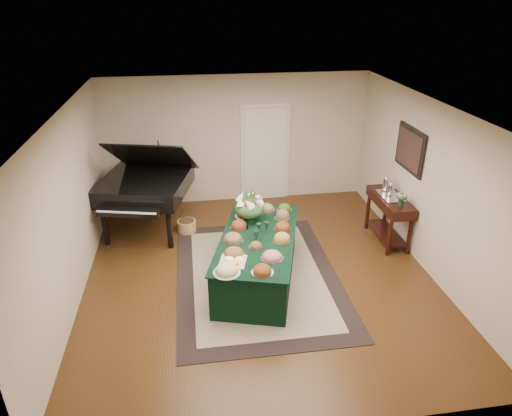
{
  "coord_description": "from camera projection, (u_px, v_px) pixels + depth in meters",
  "views": [
    {
      "loc": [
        -0.97,
        -6.19,
        4.21
      ],
      "look_at": [
        0.0,
        0.3,
        1.05
      ],
      "focal_mm": 32.0,
      "sensor_mm": 36.0,
      "label": 1
    }
  ],
  "objects": [
    {
      "name": "food_platters",
      "position": [
        257.0,
        234.0,
        7.01
      ],
      "size": [
        1.48,
        2.3,
        0.13
      ],
      "color": "silver",
      "rests_on": "buffet_table"
    },
    {
      "name": "ground",
      "position": [
        259.0,
        273.0,
        7.47
      ],
      "size": [
        6.0,
        6.0,
        0.0
      ],
      "primitive_type": "plane",
      "color": "black",
      "rests_on": "ground"
    },
    {
      "name": "kitchen_doorway",
      "position": [
        265.0,
        154.0,
        9.75
      ],
      "size": [
        1.05,
        0.07,
        2.1
      ],
      "color": "silver",
      "rests_on": "ground"
    },
    {
      "name": "tea_service",
      "position": [
        389.0,
        188.0,
        8.17
      ],
      "size": [
        0.34,
        0.58,
        0.3
      ],
      "color": "silver",
      "rests_on": "mahogany_sideboard"
    },
    {
      "name": "grand_piano",
      "position": [
        145.0,
        185.0,
        8.44
      ],
      "size": [
        1.96,
        2.09,
        1.84
      ],
      "color": "black",
      "rests_on": "ground"
    },
    {
      "name": "green_goblets",
      "position": [
        259.0,
        231.0,
        7.01
      ],
      "size": [
        0.28,
        0.33,
        0.18
      ],
      "color": "black",
      "rests_on": "buffet_table"
    },
    {
      "name": "wall_painting",
      "position": [
        410.0,
        149.0,
        7.74
      ],
      "size": [
        0.05,
        0.95,
        0.75
      ],
      "color": "black",
      "rests_on": "ground"
    },
    {
      "name": "buffet_table",
      "position": [
        258.0,
        258.0,
        7.2
      ],
      "size": [
        1.74,
        2.6,
        0.76
      ],
      "color": "black",
      "rests_on": "ground"
    },
    {
      "name": "mahogany_sideboard",
      "position": [
        390.0,
        207.0,
        8.18
      ],
      "size": [
        0.45,
        1.2,
        0.88
      ],
      "color": "black",
      "rests_on": "ground"
    },
    {
      "name": "floral_centerpiece",
      "position": [
        250.0,
        205.0,
        7.39
      ],
      "size": [
        0.5,
        0.5,
        0.5
      ],
      "color": "black",
      "rests_on": "buffet_table"
    },
    {
      "name": "cutting_board",
      "position": [
        233.0,
        260.0,
        6.38
      ],
      "size": [
        0.45,
        0.45,
        0.1
      ],
      "color": "tan",
      "rests_on": "buffet_table"
    },
    {
      "name": "wicker_basket",
      "position": [
        187.0,
        226.0,
        8.73
      ],
      "size": [
        0.36,
        0.36,
        0.22
      ],
      "primitive_type": "cylinder",
      "color": "#A27041",
      "rests_on": "ground"
    },
    {
      "name": "pink_bouquet",
      "position": [
        402.0,
        197.0,
        7.67
      ],
      "size": [
        0.2,
        0.2,
        0.26
      ],
      "color": "black",
      "rests_on": "mahogany_sideboard"
    },
    {
      "name": "area_rug",
      "position": [
        257.0,
        276.0,
        7.4
      ],
      "size": [
        2.57,
        3.6,
        0.01
      ],
      "color": "black",
      "rests_on": "ground"
    }
  ]
}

